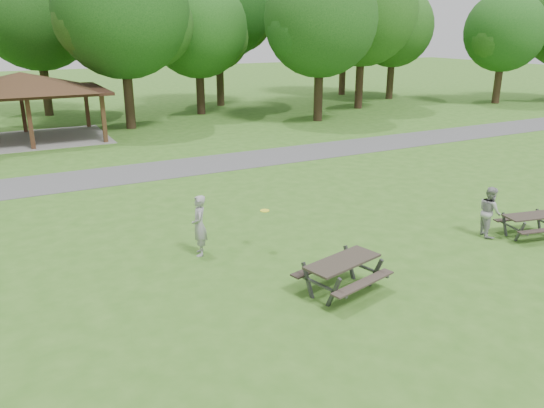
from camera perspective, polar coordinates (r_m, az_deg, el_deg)
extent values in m
plane|color=#36681D|center=(11.91, 4.82, -12.12)|extent=(160.00, 160.00, 0.00)
cube|color=#4E4D50|center=(24.04, -13.35, 3.40)|extent=(120.00, 3.20, 0.02)
cube|color=#3C2316|center=(30.30, -24.56, 7.79)|extent=(0.22, 0.22, 2.60)
cube|color=#382014|center=(35.64, -25.22, 9.07)|extent=(0.22, 0.22, 2.60)
cube|color=#3D2716|center=(30.72, -17.65, 8.71)|extent=(0.22, 0.22, 2.60)
cube|color=#3A2315|center=(36.00, -19.30, 9.86)|extent=(0.22, 0.22, 2.60)
cube|color=black|center=(32.80, -25.24, 10.84)|extent=(8.60, 6.60, 0.16)
pyramid|color=#362315|center=(32.74, -25.38, 11.84)|extent=(7.01, 7.01, 1.00)
cube|color=gray|center=(33.18, -24.62, 6.30)|extent=(8.40, 6.40, 0.03)
cylinder|color=black|center=(34.68, -15.15, 11.14)|extent=(0.60, 0.60, 4.02)
sphere|color=#154413|center=(34.45, -15.88, 19.42)|extent=(8.00, 8.00, 8.00)
sphere|color=#1A4714|center=(35.17, -12.87, 18.30)|extent=(5.20, 5.20, 5.20)
sphere|color=#1F4614|center=(33.93, -18.48, 18.20)|extent=(4.80, 4.80, 4.80)
cylinder|color=black|center=(39.75, -7.71, 12.03)|extent=(0.60, 0.60, 3.43)
sphere|color=#194E16|center=(39.51, -7.99, 18.29)|extent=(7.00, 7.00, 7.00)
sphere|color=#1F4B15|center=(40.36, -5.90, 17.37)|extent=(4.55, 4.55, 4.55)
sphere|color=#174112|center=(38.86, -9.88, 17.43)|extent=(4.20, 4.20, 4.20)
cylinder|color=black|center=(36.58, 5.01, 11.85)|extent=(0.60, 0.60, 3.78)
sphere|color=#164313|center=(36.34, 5.22, 19.18)|extent=(7.40, 7.40, 7.40)
sphere|color=#1C4513|center=(37.51, 7.17, 17.96)|extent=(4.81, 4.81, 4.81)
sphere|color=#154413|center=(35.39, 3.25, 18.34)|extent=(4.44, 4.44, 4.44)
cylinder|color=#301E15|center=(42.82, 9.38, 12.92)|extent=(0.60, 0.60, 4.20)
sphere|color=#1C4C15|center=(42.66, 9.76, 19.85)|extent=(8.20, 8.20, 8.20)
sphere|color=#134213|center=(44.01, 11.47, 18.63)|extent=(5.33, 5.33, 5.33)
sphere|color=#134213|center=(41.52, 7.98, 19.13)|extent=(4.92, 4.92, 4.92)
cylinder|color=#2E2114|center=(49.30, 12.61, 13.06)|extent=(0.60, 0.60, 3.57)
sphere|color=#1C4C15|center=(49.12, 12.97, 18.09)|extent=(6.80, 6.80, 6.80)
sphere|color=#1D4914|center=(50.35, 14.08, 17.23)|extent=(4.42, 4.42, 4.42)
sphere|color=#1C4A15|center=(48.10, 11.79, 17.56)|extent=(4.08, 4.08, 4.08)
cylinder|color=#312216|center=(49.00, 23.11, 11.90)|extent=(0.60, 0.60, 3.36)
sphere|color=#164714|center=(48.80, 23.73, 16.64)|extent=(6.40, 6.40, 6.40)
sphere|color=#154614|center=(50.12, 24.45, 15.82)|extent=(4.16, 4.16, 4.16)
sphere|color=#1C4A15|center=(47.70, 22.83, 16.16)|extent=(3.84, 3.84, 3.84)
cylinder|color=black|center=(41.93, -23.16, 11.56)|extent=(0.60, 0.60, 4.13)
sphere|color=#184A15|center=(41.76, -24.07, 18.44)|extent=(8.00, 8.00, 8.00)
sphere|color=#134112|center=(42.24, -21.43, 17.64)|extent=(5.20, 5.20, 5.20)
sphere|color=#1C4914|center=(41.44, -26.23, 17.33)|extent=(4.80, 4.80, 4.80)
cylinder|color=#2E2114|center=(44.02, -5.61, 13.44)|extent=(0.60, 0.60, 4.55)
sphere|color=#123E11|center=(43.89, -5.85, 20.51)|extent=(8.40, 8.40, 8.40)
sphere|color=#1C3F12|center=(44.89, -3.60, 19.45)|extent=(5.46, 5.46, 5.46)
sphere|color=#1A4814|center=(43.07, -7.91, 19.64)|extent=(5.04, 5.04, 5.04)
cylinder|color=#322016|center=(51.61, 7.59, 13.94)|extent=(0.60, 0.60, 4.27)
sphere|color=#1F4D16|center=(51.48, 7.85, 19.65)|extent=(8.00, 8.00, 8.00)
sphere|color=#1D4413|center=(52.77, 9.29, 18.68)|extent=(5.20, 5.20, 5.20)
sphere|color=#1E4513|center=(50.40, 6.38, 19.05)|extent=(4.80, 4.80, 4.80)
cube|color=#2D2720|center=(12.70, 7.61, -6.14)|extent=(2.08, 1.22, 0.05)
cube|color=#332924|center=(12.48, 9.80, -8.37)|extent=(1.96, 0.74, 0.04)
cube|color=black|center=(13.22, 5.43, -6.57)|extent=(1.96, 0.74, 0.04)
cube|color=#3A3A3C|center=(12.12, 6.64, -9.44)|extent=(0.16, 0.41, 0.85)
cube|color=#3F3F41|center=(12.61, 3.86, -8.19)|extent=(0.16, 0.41, 0.85)
cube|color=#414143|center=(12.35, 5.23, -8.68)|extent=(0.45, 1.56, 0.05)
cube|color=#38383A|center=(13.18, 11.04, -7.30)|extent=(0.16, 0.41, 0.85)
cube|color=#3F4042|center=(13.63, 8.32, -6.24)|extent=(0.16, 0.41, 0.85)
cube|color=#444547|center=(13.38, 9.67, -6.64)|extent=(0.45, 1.56, 0.05)
cube|color=#2C2620|center=(17.76, 26.11, -1.15)|extent=(1.72, 0.97, 0.04)
cube|color=#2B221F|center=(17.48, 27.12, -2.54)|extent=(1.64, 0.57, 0.04)
cube|color=#2B231F|center=(18.22, 24.90, -1.41)|extent=(1.64, 0.57, 0.04)
cube|color=#47474A|center=(17.22, 25.12, -2.75)|extent=(0.12, 0.34, 0.71)
cube|color=#3F3F42|center=(17.70, 23.73, -2.01)|extent=(0.12, 0.34, 0.71)
cube|color=#474649|center=(17.45, 24.43, -2.29)|extent=(0.33, 1.30, 0.04)
cube|color=#424245|center=(18.50, 26.74, -1.59)|extent=(0.12, 0.34, 0.71)
cylinder|color=yellow|center=(14.78, -0.78, -0.72)|extent=(0.34, 0.34, 0.02)
imported|color=gray|center=(14.74, -7.83, -2.32)|extent=(0.58, 0.72, 1.72)
imported|color=#9D9D9F|center=(17.28, 22.36, -0.75)|extent=(0.84, 0.92, 1.55)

